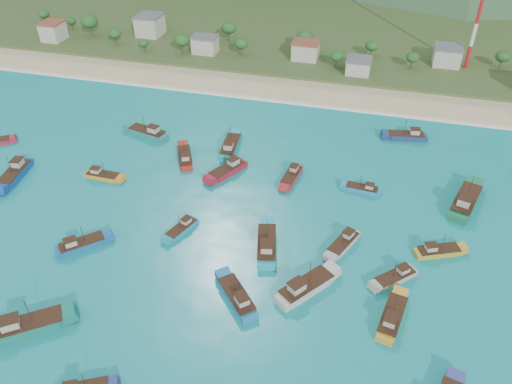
% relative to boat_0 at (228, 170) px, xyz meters
% --- Properties ---
extents(ground, '(600.00, 600.00, 0.00)m').
position_rel_boat_0_xyz_m(ground, '(5.04, -27.78, -0.77)').
color(ground, '#0B6D81').
rests_on(ground, ground).
extents(beach, '(400.00, 18.00, 1.20)m').
position_rel_boat_0_xyz_m(beach, '(5.04, 51.22, -0.77)').
color(beach, beige).
rests_on(beach, ground).
extents(land, '(400.00, 110.00, 2.40)m').
position_rel_boat_0_xyz_m(land, '(5.04, 112.22, -0.77)').
color(land, '#385123').
rests_on(land, ground).
extents(surf_line, '(400.00, 2.50, 0.08)m').
position_rel_boat_0_xyz_m(surf_line, '(5.04, 41.72, -0.77)').
color(surf_line, white).
rests_on(surf_line, ground).
extents(village, '(216.45, 25.69, 7.33)m').
position_rel_boat_0_xyz_m(village, '(15.56, 75.94, 3.86)').
color(village, beige).
rests_on(village, ground).
extents(vegetation, '(278.35, 25.63, 8.93)m').
position_rel_boat_0_xyz_m(vegetation, '(0.34, 75.86, 4.42)').
color(vegetation, '#235623').
rests_on(vegetation, ground).
extents(boat_0, '(8.01, 11.06, 6.41)m').
position_rel_boat_0_xyz_m(boat_0, '(0.00, 0.00, 0.00)').
color(boat_0, maroon).
rests_on(boat_0, ground).
extents(boat_1, '(8.29, 3.05, 4.80)m').
position_rel_boat_0_xyz_m(boat_1, '(32.92, 0.89, -0.29)').
color(boat_1, teal).
rests_on(boat_1, ground).
extents(boat_2, '(10.20, 11.86, 7.18)m').
position_rel_boat_0_xyz_m(boat_2, '(25.43, -33.40, 0.14)').
color(boat_2, beige).
rests_on(boat_2, ground).
extents(boat_4, '(10.94, 4.82, 6.24)m').
position_rel_boat_0_xyz_m(boat_4, '(42.44, 28.38, -0.03)').
color(boat_4, navy).
rests_on(boat_4, ground).
extents(boat_5, '(4.59, 12.18, 7.04)m').
position_rel_boat_0_xyz_m(boat_5, '(-2.55, 10.46, 0.11)').
color(boat_5, teal).
rests_on(boat_5, ground).
extents(boat_9, '(12.11, 6.10, 6.87)m').
position_rel_boat_0_xyz_m(boat_9, '(-26.77, 11.75, 0.08)').
color(boat_9, '#227A70').
rests_on(boat_9, ground).
extents(boat_11, '(8.87, 2.78, 5.21)m').
position_rel_boat_0_xyz_m(boat_11, '(-28.93, -9.87, -0.22)').
color(boat_11, orange).
rests_on(boat_11, ground).
extents(boat_13, '(12.30, 10.46, 7.42)m').
position_rel_boat_0_xyz_m(boat_13, '(-18.82, -54.13, 0.18)').
color(boat_13, '#136E5F').
rests_on(boat_13, ground).
extents(boat_14, '(9.17, 8.96, 5.85)m').
position_rel_boat_0_xyz_m(boat_14, '(-20.87, -33.35, -0.10)').
color(boat_14, '#125B9B').
rests_on(boat_14, ground).
extents(boat_15, '(6.19, 12.58, 7.14)m').
position_rel_boat_0_xyz_m(boat_15, '(15.84, -24.23, 0.13)').
color(boat_15, '#1EA1BA').
rests_on(boat_15, ground).
extents(boat_16, '(4.05, 9.65, 5.53)m').
position_rel_boat_0_xyz_m(boat_16, '(15.73, 1.61, -0.16)').
color(boat_16, red).
rests_on(boat_16, ground).
extents(boat_18, '(5.17, 8.57, 4.87)m').
position_rel_boat_0_xyz_m(boat_18, '(-2.92, -23.26, -0.28)').
color(boat_18, teal).
rests_on(boat_18, ground).
extents(boat_19, '(9.67, 10.27, 6.44)m').
position_rel_boat_0_xyz_m(boat_19, '(13.92, -38.80, 0.01)').
color(boat_19, teal).
rests_on(boat_19, ground).
extents(boat_21, '(6.30, 9.75, 5.57)m').
position_rel_boat_0_xyz_m(boat_21, '(30.81, -19.26, -0.15)').
color(boat_21, beige).
rests_on(boat_21, ground).
extents(boat_24, '(5.17, 11.02, 6.27)m').
position_rel_boat_0_xyz_m(boat_24, '(41.20, -36.31, -0.03)').
color(boat_24, gold).
rests_on(boat_24, ground).
extents(boat_25, '(8.19, 14.60, 8.27)m').
position_rel_boat_0_xyz_m(boat_25, '(55.78, 1.04, 0.34)').
color(boat_25, '#166B44').
rests_on(boat_25, ground).
extents(boat_26, '(7.37, 10.73, 6.17)m').
position_rel_boat_0_xyz_m(boat_26, '(-12.32, 2.68, -0.04)').
color(boat_26, '#A3221A').
rests_on(boat_26, ground).
extents(boat_30, '(9.55, 6.20, 5.46)m').
position_rel_boat_0_xyz_m(boat_30, '(49.41, -16.79, -0.17)').
color(boat_30, gold).
rests_on(boat_30, ground).
extents(boat_31, '(5.20, 12.36, 7.08)m').
position_rel_boat_0_xyz_m(boat_31, '(-49.75, -14.89, 0.12)').
color(boat_31, '#144292').
rests_on(boat_31, ground).
extents(boat_32, '(8.35, 8.19, 5.34)m').
position_rel_boat_0_xyz_m(boat_32, '(41.47, -26.19, -0.20)').
color(boat_32, '#AEA7A0').
rests_on(boat_32, ground).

